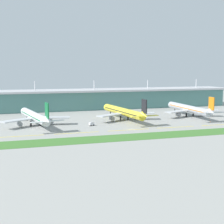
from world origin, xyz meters
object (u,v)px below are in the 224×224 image
Objects in this scene: airliner_near at (35,116)px; airliner_far at (189,109)px; safety_cone_nose_front at (210,121)px; baggage_cart at (92,124)px; airliner_middle at (124,112)px; safety_cone_left_wingtip at (209,118)px.

airliner_near is 0.96× the size of airliner_far.
airliner_far is at bearing 93.16° from safety_cone_nose_front.
safety_cone_nose_front is (1.57, -28.44, -6.11)m from airliner_far.
baggage_cart is at bearing -17.29° from airliner_near.
airliner_middle is 65.49m from safety_cone_nose_front.
airliner_middle and airliner_far have the same top height.
safety_cone_left_wingtip is at bearing 58.68° from safety_cone_nose_front.
airliner_far is at bearing 1.89° from airliner_middle.
airliner_middle is 69.06m from safety_cone_left_wingtip.
airliner_near and airliner_middle have the same top height.
airliner_middle is at bearing 168.61° from safety_cone_left_wingtip.
airliner_far is (58.00, 1.92, -0.00)m from airliner_middle.
safety_cone_nose_front is at bearing -121.32° from safety_cone_left_wingtip.
baggage_cart reaches higher than safety_cone_nose_front.
safety_cone_nose_front is at bearing -6.26° from baggage_cart.
baggage_cart is 96.66m from safety_cone_left_wingtip.
airliner_near is 98.48× the size of safety_cone_left_wingtip.
airliner_far reaches higher than safety_cone_left_wingtip.
baggage_cart is at bearing 173.74° from safety_cone_nose_front.
airliner_near reaches higher than safety_cone_nose_front.
airliner_middle reaches higher than safety_cone_left_wingtip.
airliner_middle is 34.05m from baggage_cart.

